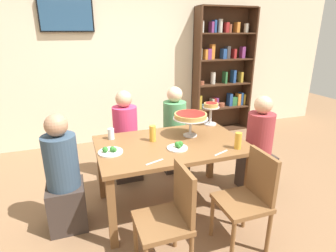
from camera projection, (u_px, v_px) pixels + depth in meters
name	position (u px, v px, depth m)	size (l,w,h in m)	color
ground_plane	(171.00, 205.00, 3.03)	(12.00, 12.00, 0.00)	#846042
rear_partition	(126.00, 57.00, 4.52)	(8.00, 0.12, 2.80)	beige
dining_table	(171.00, 151.00, 2.81)	(1.49, 0.94, 0.74)	brown
bookshelf	(222.00, 72.00, 4.99)	(1.10, 0.30, 2.21)	#422819
television	(66.00, 15.00, 3.97)	(0.76, 0.05, 0.46)	black
diner_far_left	(126.00, 142.00, 3.45)	(0.34, 0.34, 1.15)	#382D28
diner_head_east	(258.00, 151.00, 3.19)	(0.34, 0.34, 1.15)	#382D28
diner_far_right	(174.00, 135.00, 3.68)	(0.34, 0.34, 1.15)	#382D28
diner_head_west	(64.00, 182.00, 2.55)	(0.34, 0.34, 1.15)	#382D28
chair_near_left	(171.00, 215.00, 2.10)	(0.40, 0.40, 0.87)	brown
chair_near_right	(249.00, 196.00, 2.34)	(0.40, 0.40, 0.87)	brown
deep_dish_pizza_stand	(191.00, 117.00, 2.91)	(0.38, 0.38, 0.25)	silver
personal_pizza_stand	(211.00, 108.00, 3.27)	(0.20, 0.20, 0.27)	silver
salad_plate_near_diner	(178.00, 146.00, 2.65)	(0.20, 0.20, 0.07)	white
salad_plate_far_diner	(110.00, 151.00, 2.55)	(0.23, 0.23, 0.07)	white
beer_glass_amber_tall	(153.00, 133.00, 2.81)	(0.07, 0.07, 0.17)	gold
beer_glass_amber_short	(238.00, 141.00, 2.63)	(0.07, 0.07, 0.16)	gold
water_glass_clear_near	(111.00, 134.00, 2.87)	(0.07, 0.07, 0.11)	white
cutlery_fork_near	(221.00, 153.00, 2.55)	(0.18, 0.02, 0.01)	silver
cutlery_knife_near	(155.00, 162.00, 2.38)	(0.18, 0.02, 0.01)	silver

